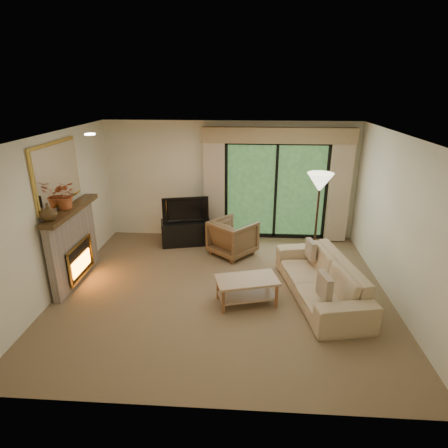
# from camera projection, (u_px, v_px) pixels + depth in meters

# --- Properties ---
(floor) EXTENTS (5.50, 5.50, 0.00)m
(floor) POSITION_uv_depth(u_px,v_px,m) (223.00, 290.00, 6.41)
(floor) COLOR #7A6346
(floor) RESTS_ON ground
(ceiling) EXTENTS (5.50, 5.50, 0.00)m
(ceiling) POSITION_uv_depth(u_px,v_px,m) (223.00, 136.00, 5.50)
(ceiling) COLOR silver
(ceiling) RESTS_ON ground
(wall_back) EXTENTS (5.00, 0.00, 5.00)m
(wall_back) POSITION_uv_depth(u_px,v_px,m) (231.00, 181.00, 8.29)
(wall_back) COLOR beige
(wall_back) RESTS_ON ground
(wall_front) EXTENTS (5.00, 0.00, 5.00)m
(wall_front) POSITION_uv_depth(u_px,v_px,m) (205.00, 306.00, 3.62)
(wall_front) COLOR beige
(wall_front) RESTS_ON ground
(wall_left) EXTENTS (0.00, 5.00, 5.00)m
(wall_left) POSITION_uv_depth(u_px,v_px,m) (55.00, 215.00, 6.12)
(wall_left) COLOR beige
(wall_left) RESTS_ON ground
(wall_right) EXTENTS (0.00, 5.00, 5.00)m
(wall_right) POSITION_uv_depth(u_px,v_px,m) (400.00, 223.00, 5.78)
(wall_right) COLOR beige
(wall_right) RESTS_ON ground
(fireplace) EXTENTS (0.24, 1.70, 1.37)m
(fireplace) POSITION_uv_depth(u_px,v_px,m) (73.00, 245.00, 6.52)
(fireplace) COLOR gray
(fireplace) RESTS_ON floor
(mirror) EXTENTS (0.07, 1.45, 1.02)m
(mirror) POSITION_uv_depth(u_px,v_px,m) (57.00, 173.00, 6.08)
(mirror) COLOR gold
(mirror) RESTS_ON wall_left
(sliding_door) EXTENTS (2.26, 0.10, 2.16)m
(sliding_door) POSITION_uv_depth(u_px,v_px,m) (276.00, 191.00, 8.25)
(sliding_door) COLOR black
(sliding_door) RESTS_ON floor
(curtain_left) EXTENTS (0.45, 0.18, 2.35)m
(curtain_left) POSITION_uv_depth(u_px,v_px,m) (214.00, 187.00, 8.20)
(curtain_left) COLOR tan
(curtain_left) RESTS_ON floor
(curtain_right) EXTENTS (0.45, 0.18, 2.35)m
(curtain_right) POSITION_uv_depth(u_px,v_px,m) (339.00, 189.00, 8.03)
(curtain_right) COLOR tan
(curtain_right) RESTS_ON floor
(cornice) EXTENTS (3.20, 0.24, 0.32)m
(cornice) POSITION_uv_depth(u_px,v_px,m) (279.00, 135.00, 7.74)
(cornice) COLOR #9D8059
(cornice) RESTS_ON wall_back
(media_console) EXTENTS (1.14, 0.71, 0.53)m
(media_console) POSITION_uv_depth(u_px,v_px,m) (186.00, 232.00, 8.20)
(media_console) COLOR black
(media_console) RESTS_ON floor
(tv) EXTENTS (0.98, 0.35, 0.56)m
(tv) POSITION_uv_depth(u_px,v_px,m) (185.00, 209.00, 8.00)
(tv) COLOR black
(tv) RESTS_ON media_console
(armchair) EXTENTS (1.12, 1.13, 0.74)m
(armchair) POSITION_uv_depth(u_px,v_px,m) (233.00, 237.00, 7.66)
(armchair) COLOR brown
(armchair) RESTS_ON floor
(sofa) EXTENTS (1.32, 2.42, 0.67)m
(sofa) POSITION_uv_depth(u_px,v_px,m) (320.00, 279.00, 6.10)
(sofa) COLOR tan
(sofa) RESTS_ON floor
(pillow_near) EXTENTS (0.17, 0.39, 0.38)m
(pillow_near) POSITION_uv_depth(u_px,v_px,m) (324.00, 287.00, 5.41)
(pillow_near) COLOR brown
(pillow_near) RESTS_ON sofa
(pillow_far) EXTENTS (0.15, 0.35, 0.34)m
(pillow_far) POSITION_uv_depth(u_px,v_px,m) (311.00, 250.00, 6.65)
(pillow_far) COLOR brown
(pillow_far) RESTS_ON sofa
(coffee_table) EXTENTS (1.07, 0.76, 0.43)m
(coffee_table) POSITION_uv_depth(u_px,v_px,m) (247.00, 291.00, 5.97)
(coffee_table) COLOR tan
(coffee_table) RESTS_ON floor
(floor_lamp) EXTENTS (0.59, 0.59, 1.79)m
(floor_lamp) POSITION_uv_depth(u_px,v_px,m) (317.00, 220.00, 7.11)
(floor_lamp) COLOR #FFF5C9
(floor_lamp) RESTS_ON floor
(vase) EXTENTS (0.29, 0.29, 0.27)m
(vase) POSITION_uv_depth(u_px,v_px,m) (48.00, 212.00, 5.63)
(vase) COLOR #412E18
(vase) RESTS_ON fireplace
(branches) EXTENTS (0.50, 0.46, 0.47)m
(branches) POSITION_uv_depth(u_px,v_px,m) (65.00, 195.00, 6.14)
(branches) COLOR #B2552A
(branches) RESTS_ON fireplace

